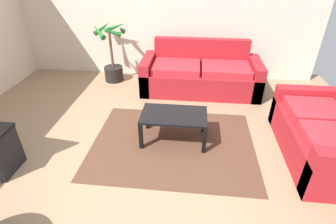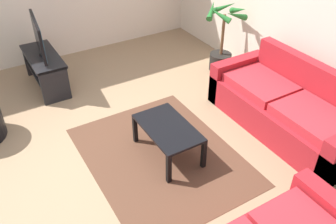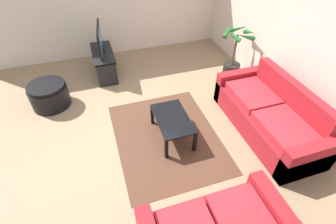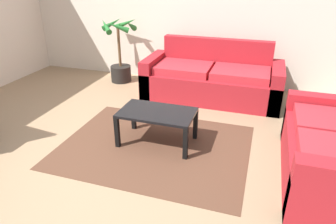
% 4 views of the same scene
% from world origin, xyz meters
% --- Properties ---
extents(ground_plane, '(6.60, 6.60, 0.00)m').
position_xyz_m(ground_plane, '(0.00, 0.00, 0.00)').
color(ground_plane, '#937556').
extents(wall_back, '(6.00, 0.06, 2.70)m').
position_xyz_m(wall_back, '(0.00, 3.00, 1.35)').
color(wall_back, beige).
rests_on(wall_back, ground).
extents(couch_main, '(2.15, 0.90, 0.90)m').
position_xyz_m(couch_main, '(0.71, 2.28, 0.30)').
color(couch_main, maroon).
rests_on(couch_main, ground).
extents(coffee_table, '(0.88, 0.52, 0.42)m').
position_xyz_m(coffee_table, '(0.36, 0.66, 0.36)').
color(coffee_table, black).
rests_on(coffee_table, ground).
extents(area_rug, '(2.20, 1.70, 0.01)m').
position_xyz_m(area_rug, '(0.36, 0.56, 0.00)').
color(area_rug, '#513323').
rests_on(area_rug, ground).
extents(potted_palm, '(0.66, 0.67, 1.17)m').
position_xyz_m(potted_palm, '(-1.04, 2.56, 0.46)').
color(potted_palm, black).
rests_on(potted_palm, ground).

